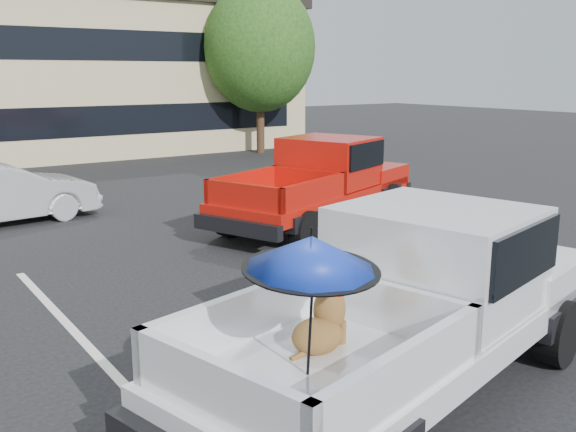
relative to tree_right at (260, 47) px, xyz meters
name	(u,v)px	position (x,y,z in m)	size (l,w,h in m)	color
ground	(335,319)	(-9.00, -16.00, -4.21)	(90.00, 90.00, 0.00)	black
stripe_left	(64,321)	(-12.00, -14.00, -4.21)	(0.12, 5.00, 0.01)	silver
stripe_right	(393,251)	(-6.00, -14.00, -4.21)	(0.12, 5.00, 0.01)	silver
motel_building	(47,73)	(-7.00, 4.99, -1.00)	(20.40, 8.40, 6.30)	tan
tree_right	(260,47)	(0.00, 0.00, 0.00)	(4.46, 4.46, 6.78)	#332114
tree_back	(115,47)	(-3.00, 8.00, 0.20)	(4.68, 4.68, 7.11)	#332114
silver_pickup	(423,290)	(-9.42, -17.93, -3.16)	(5.99, 3.25, 2.06)	black
red_pickup	(325,176)	(-5.55, -11.37, -3.20)	(5.93, 3.80, 1.85)	black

